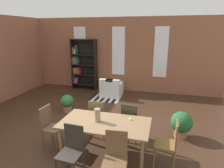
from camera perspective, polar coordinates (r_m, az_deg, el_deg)
The scene contains 19 objects.
ground_plane at distance 5.03m, azimuth -9.79°, elevation -15.36°, with size 10.88×10.88×0.00m, color #3D2719.
back_wall_brick at distance 8.41m, azimuth 1.99°, elevation 8.68°, with size 8.57×0.12×3.12m, color #955A3F.
window_pane_0 at distance 8.90m, azimuth -9.40°, elevation 9.87°, with size 0.55×0.02×2.03m, color white.
window_pane_1 at distance 8.33m, azimuth 1.89°, elevation 9.69°, with size 0.55×0.02×2.03m, color white.
window_pane_2 at distance 8.11m, azimuth 14.27°, elevation 9.06°, with size 0.55×0.02×2.03m, color white.
dining_table at distance 4.05m, azimuth -2.14°, elevation -12.32°, with size 1.83×0.96×0.76m.
vase_on_table at distance 3.99m, azimuth -4.35°, elevation -9.19°, with size 0.13×0.13×0.28m, color #998466.
tealight_candle_0 at distance 4.10m, azimuth 5.38°, elevation -10.38°, with size 0.04×0.04×0.04m, color silver.
dining_chair_far_left at distance 4.84m, azimuth -4.31°, elevation -9.64°, with size 0.41×0.41×0.95m.
dining_chair_head_left at distance 4.64m, azimuth -17.82°, elevation -11.57°, with size 0.42×0.42×0.95m.
dining_chair_far_right at distance 4.65m, azimuth 5.39°, elevation -10.75°, with size 0.44×0.44×0.95m.
dining_chair_near_left at distance 3.71m, azimuth -11.92°, elevation -18.49°, with size 0.42×0.42×0.95m.
dining_chair_head_right at distance 3.98m, azimuth 16.65°, elevation -16.22°, with size 0.41×0.41×0.95m.
dining_chair_near_right at distance 3.46m, azimuth 1.03°, elevation -20.86°, with size 0.44×0.44×0.95m.
bookshelf_tall at distance 8.75m, azimuth -8.78°, elevation 5.82°, with size 1.13×0.33×2.22m.
armchair_white at distance 7.79m, azimuth -0.17°, elevation -1.55°, with size 0.81×0.81×0.75m.
potted_plant_corner at distance 6.43m, azimuth -13.17°, elevation -5.34°, with size 0.41×0.41×0.58m.
potted_plant_window at distance 5.12m, azimuth 19.94°, elevation -10.95°, with size 0.53×0.53×0.66m.
striped_rug at distance 7.62m, azimuth -1.97°, elevation -4.12°, with size 1.16×0.95×0.01m.
Camera 1 is at (1.91, -3.89, 2.57)m, focal length 30.78 mm.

